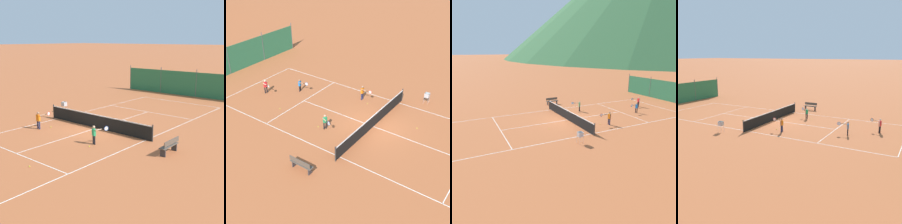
% 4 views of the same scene
% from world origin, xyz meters
% --- Properties ---
extents(ground_plane, '(600.00, 600.00, 0.00)m').
position_xyz_m(ground_plane, '(0.00, 0.00, 0.00)').
color(ground_plane, '#B25B33').
extents(court_line_markings, '(8.25, 23.85, 0.01)m').
position_xyz_m(court_line_markings, '(0.00, 0.00, 0.00)').
color(court_line_markings, white).
rests_on(court_line_markings, ground).
extents(tennis_net, '(9.18, 0.08, 1.06)m').
position_xyz_m(tennis_net, '(0.00, 0.00, 0.50)').
color(tennis_net, '#2D2D2D').
rests_on(tennis_net, ground).
extents(windscreen_fence_near, '(17.28, 0.08, 2.90)m').
position_xyz_m(windscreen_fence_near, '(-0.00, -15.50, 1.31)').
color(windscreen_fence_near, '#2D754C').
rests_on(windscreen_fence_near, ground).
extents(player_near_baseline, '(0.41, 1.02, 1.21)m').
position_xyz_m(player_near_baseline, '(2.90, 2.66, 0.71)').
color(player_near_baseline, '#23284C').
rests_on(player_near_baseline, ground).
extents(player_near_service, '(0.65, 0.88, 1.13)m').
position_xyz_m(player_near_service, '(-2.20, 2.55, 0.66)').
color(player_near_service, black).
rests_on(player_near_service, ground).
extents(tennis_ball_far_corner, '(0.07, 0.07, 0.07)m').
position_xyz_m(tennis_ball_far_corner, '(2.54, 1.97, 0.03)').
color(tennis_ball_far_corner, '#CCE033').
rests_on(tennis_ball_far_corner, ground).
extents(tennis_ball_service_box, '(0.07, 0.07, 0.07)m').
position_xyz_m(tennis_ball_service_box, '(-2.07, 7.04, 0.03)').
color(tennis_ball_service_box, '#CCE033').
rests_on(tennis_ball_service_box, ground).
extents(tennis_ball_by_net_right, '(0.07, 0.07, 0.07)m').
position_xyz_m(tennis_ball_by_net_right, '(-2.28, 3.11, 0.03)').
color(tennis_ball_by_net_right, '#CCE033').
rests_on(tennis_ball_by_net_right, ground).
extents(tennis_ball_alley_left, '(0.07, 0.07, 0.07)m').
position_xyz_m(tennis_ball_alley_left, '(1.54, -2.60, 0.03)').
color(tennis_ball_alley_left, '#CCE033').
rests_on(tennis_ball_alley_left, ground).
extents(ball_hopper, '(0.36, 0.36, 0.89)m').
position_xyz_m(ball_hopper, '(5.30, -1.75, 0.65)').
color(ball_hopper, '#B7B7BC').
rests_on(ball_hopper, ground).
extents(courtside_bench, '(0.36, 1.50, 0.84)m').
position_xyz_m(courtside_bench, '(-6.34, 1.12, 0.45)').
color(courtside_bench, '#51473D').
rests_on(courtside_bench, ground).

